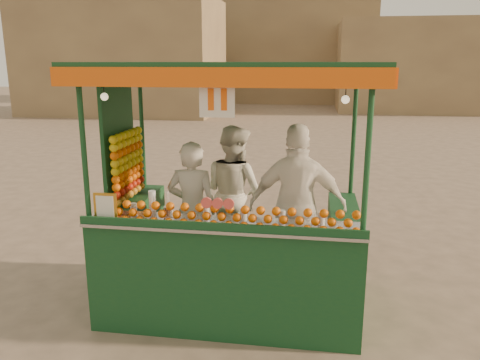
% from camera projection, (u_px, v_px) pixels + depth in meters
% --- Properties ---
extents(ground, '(90.00, 90.00, 0.00)m').
position_uv_depth(ground, '(208.00, 290.00, 5.90)').
color(ground, brown).
rests_on(ground, ground).
extents(building_left, '(10.00, 6.00, 6.00)m').
position_uv_depth(building_left, '(125.00, 57.00, 25.70)').
color(building_left, '#977D56').
rests_on(building_left, ground).
extents(building_right, '(9.00, 6.00, 5.00)m').
position_uv_depth(building_right, '(418.00, 66.00, 27.27)').
color(building_right, '#977D56').
rests_on(building_right, ground).
extents(building_center, '(14.00, 7.00, 7.00)m').
position_uv_depth(building_center, '(271.00, 51.00, 34.13)').
color(building_center, '#977D56').
rests_on(building_center, ground).
extents(juice_cart, '(3.03, 1.96, 2.75)m').
position_uv_depth(juice_cart, '(225.00, 234.00, 5.29)').
color(juice_cart, '#103E21').
rests_on(juice_cart, ground).
extents(vendor_left, '(0.58, 0.38, 1.58)m').
position_uv_depth(vendor_left, '(193.00, 210.00, 5.43)').
color(vendor_left, beige).
rests_on(vendor_left, ground).
extents(vendor_middle, '(1.04, 1.01, 1.69)m').
position_uv_depth(vendor_middle, '(234.00, 192.00, 5.97)').
color(vendor_middle, white).
rests_on(vendor_middle, ground).
extents(vendor_right, '(1.07, 0.48, 1.81)m').
position_uv_depth(vendor_right, '(298.00, 206.00, 5.19)').
color(vendor_right, white).
rests_on(vendor_right, ground).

